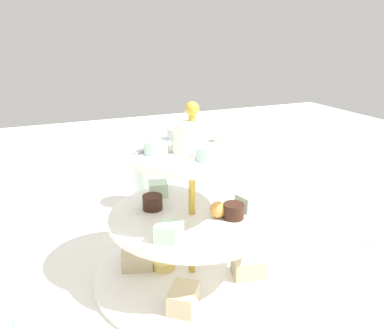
% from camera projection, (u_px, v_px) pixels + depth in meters
% --- Properties ---
extents(ground_plane, '(2.40, 2.40, 0.00)m').
position_uv_depth(ground_plane, '(192.00, 277.00, 0.62)').
color(ground_plane, silver).
extents(tiered_serving_stand, '(0.30, 0.30, 0.27)m').
position_uv_depth(tiered_serving_stand, '(192.00, 229.00, 0.60)').
color(tiered_serving_stand, white).
rests_on(tiered_serving_stand, ground_plane).
extents(water_glass_tall_right, '(0.07, 0.07, 0.11)m').
position_uv_depth(water_glass_tall_right, '(149.00, 183.00, 0.85)').
color(water_glass_tall_right, silver).
rests_on(water_glass_tall_right, ground_plane).
extents(butter_knife_left, '(0.05, 0.17, 0.00)m').
position_uv_depth(butter_knife_left, '(339.00, 228.00, 0.77)').
color(butter_knife_left, silver).
rests_on(butter_knife_left, ground_plane).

